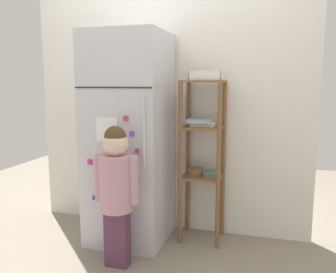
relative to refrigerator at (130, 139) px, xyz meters
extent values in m
plane|color=gray|center=(0.23, -0.02, -0.86)|extent=(6.00, 6.00, 0.00)
cube|color=silver|center=(0.23, 0.33, 0.25)|extent=(2.49, 0.03, 2.21)
cube|color=silver|center=(0.00, 0.00, 0.00)|extent=(0.62, 0.61, 1.71)
cube|color=black|center=(0.00, -0.31, 0.43)|extent=(0.61, 0.01, 0.01)
cylinder|color=silver|center=(0.25, -0.33, 0.12)|extent=(0.02, 0.02, 0.51)
cube|color=white|center=(-0.05, -0.31, 0.12)|extent=(0.17, 0.01, 0.18)
cube|color=#2EA6DA|center=(-0.08, -0.31, -0.37)|extent=(0.03, 0.02, 0.02)
cube|color=#D6C20D|center=(0.00, -0.31, 0.09)|extent=(0.04, 0.02, 0.04)
cube|color=#C62D77|center=(0.19, -0.31, -0.03)|extent=(0.03, 0.02, 0.03)
cube|color=#7B44F1|center=(0.15, -0.31, 0.09)|extent=(0.04, 0.01, 0.04)
cube|color=#D23E3E|center=(0.10, -0.31, 0.20)|extent=(0.04, 0.01, 0.04)
cube|color=#5F1BED|center=(-0.17, -0.31, -0.42)|extent=(0.03, 0.01, 0.03)
cube|color=#DB227B|center=(-0.20, -0.31, -0.14)|extent=(0.04, 0.01, 0.04)
cube|color=#59324C|center=(0.09, -0.46, -0.65)|extent=(0.17, 0.11, 0.42)
cylinder|color=#BF8C99|center=(0.09, -0.46, -0.24)|extent=(0.24, 0.24, 0.40)
sphere|color=#BF8C99|center=(0.09, -0.39, -0.05)|extent=(0.11, 0.11, 0.11)
sphere|color=beige|center=(0.09, -0.46, 0.04)|extent=(0.18, 0.18, 0.18)
sphere|color=#4C3823|center=(0.09, -0.46, 0.09)|extent=(0.15, 0.15, 0.15)
cylinder|color=#BF8C99|center=(-0.05, -0.46, -0.21)|extent=(0.07, 0.07, 0.34)
cylinder|color=#BF8C99|center=(0.22, -0.46, -0.21)|extent=(0.07, 0.07, 0.34)
cylinder|color=brown|center=(0.43, 0.01, -0.19)|extent=(0.04, 0.04, 1.33)
cylinder|color=brown|center=(0.74, 0.01, -0.19)|extent=(0.04, 0.04, 1.33)
cylinder|color=brown|center=(0.43, 0.29, -0.19)|extent=(0.04, 0.04, 1.33)
cylinder|color=brown|center=(0.74, 0.29, -0.19)|extent=(0.04, 0.04, 1.33)
cube|color=brown|center=(0.58, 0.15, 0.47)|extent=(0.33, 0.29, 0.02)
cube|color=brown|center=(0.58, 0.15, 0.10)|extent=(0.33, 0.29, 0.02)
cube|color=brown|center=(0.58, 0.15, -0.31)|extent=(0.33, 0.29, 0.02)
cube|color=silver|center=(0.58, 0.17, 0.12)|extent=(0.20, 0.18, 0.03)
cube|color=#99B2C6|center=(0.56, 0.14, 0.15)|extent=(0.20, 0.18, 0.03)
cylinder|color=brown|center=(0.52, 0.15, -0.28)|extent=(0.15, 0.15, 0.05)
cylinder|color=#4C7266|center=(0.64, 0.15, -0.28)|extent=(0.13, 0.13, 0.04)
cube|color=white|center=(0.61, 0.14, 0.48)|extent=(0.26, 0.18, 0.01)
cube|color=white|center=(0.61, 0.05, 0.51)|extent=(0.26, 0.01, 0.07)
cube|color=white|center=(0.61, 0.22, 0.51)|extent=(0.26, 0.01, 0.07)
cube|color=white|center=(0.48, 0.14, 0.51)|extent=(0.01, 0.18, 0.07)
cube|color=white|center=(0.73, 0.14, 0.51)|extent=(0.01, 0.18, 0.07)
sphere|color=red|center=(0.64, 0.15, 0.52)|extent=(0.07, 0.07, 0.07)
sphere|color=#B23A13|center=(0.65, 0.12, 0.52)|extent=(0.07, 0.07, 0.07)
sphere|color=orange|center=(0.57, 0.12, 0.52)|extent=(0.07, 0.07, 0.07)
camera|label=1|loc=(1.11, -2.65, 0.46)|focal=37.57mm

